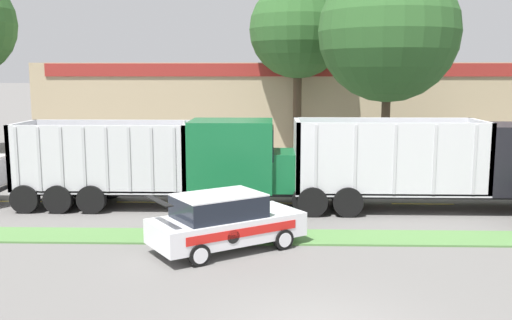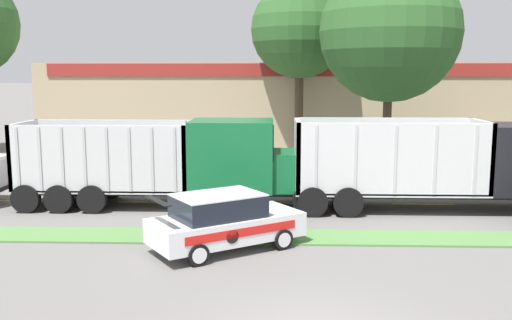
# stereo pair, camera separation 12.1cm
# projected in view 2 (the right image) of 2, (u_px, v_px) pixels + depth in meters

# --- Properties ---
(grass_verge) EXTENTS (120.00, 1.60, 0.06)m
(grass_verge) POSITION_uv_depth(u_px,v_px,m) (301.00, 237.00, 17.54)
(grass_verge) COLOR #517F42
(grass_verge) RESTS_ON ground_plane
(centre_line_2) EXTENTS (2.40, 0.14, 0.01)m
(centre_line_2) POSITION_uv_depth(u_px,v_px,m) (13.00, 201.00, 22.67)
(centre_line_2) COLOR yellow
(centre_line_2) RESTS_ON ground_plane
(centre_line_3) EXTENTS (2.40, 0.14, 0.01)m
(centre_line_3) POSITION_uv_depth(u_px,v_px,m) (148.00, 202.00, 22.49)
(centre_line_3) COLOR yellow
(centre_line_3) RESTS_ON ground_plane
(centre_line_4) EXTENTS (2.40, 0.14, 0.01)m
(centre_line_4) POSITION_uv_depth(u_px,v_px,m) (284.00, 203.00, 22.30)
(centre_line_4) COLOR yellow
(centre_line_4) RESTS_ON ground_plane
(centre_line_5) EXTENTS (2.40, 0.14, 0.01)m
(centre_line_5) POSITION_uv_depth(u_px,v_px,m) (424.00, 204.00, 22.12)
(centre_line_5) COLOR yellow
(centre_line_5) RESTS_ON ground_plane
(dump_truck_lead) EXTENTS (12.09, 2.85, 3.35)m
(dump_truck_lead) POSITION_uv_depth(u_px,v_px,m) (208.00, 164.00, 21.57)
(dump_truck_lead) COLOR black
(dump_truck_lead) RESTS_ON ground_plane
(dump_truck_trail) EXTENTS (11.65, 2.80, 3.33)m
(dump_truck_trail) POSITION_uv_depth(u_px,v_px,m) (484.00, 166.00, 20.96)
(dump_truck_trail) COLOR black
(dump_truck_trail) RESTS_ON ground_plane
(rally_car) EXTENTS (4.65, 3.96, 1.68)m
(rally_car) POSITION_uv_depth(u_px,v_px,m) (224.00, 221.00, 16.30)
(rally_car) COLOR white
(rally_car) RESTS_ON ground_plane
(store_building_backdrop) EXTENTS (41.05, 12.10, 5.70)m
(store_building_backdrop) POSITION_uv_depth(u_px,v_px,m) (346.00, 104.00, 41.41)
(store_building_backdrop) COLOR tan
(store_building_backdrop) RESTS_ON ground_plane
(tree_behind_left) EXTENTS (6.86, 6.86, 12.18)m
(tree_behind_left) POSITION_uv_depth(u_px,v_px,m) (390.00, 17.00, 27.59)
(tree_behind_left) COLOR #473828
(tree_behind_left) RESTS_ON ground_plane
(tree_behind_right) EXTENTS (5.80, 5.80, 11.97)m
(tree_behind_right) POSITION_uv_depth(u_px,v_px,m) (300.00, 20.00, 33.71)
(tree_behind_right) COLOR #473828
(tree_behind_right) RESTS_ON ground_plane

